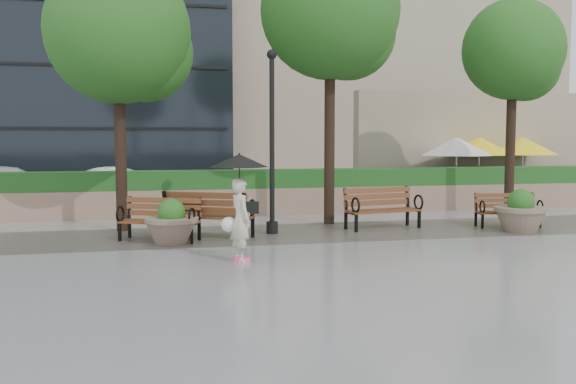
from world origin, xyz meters
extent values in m
plane|color=gray|center=(0.00, 0.00, 0.00)|extent=(100.00, 100.00, 0.00)
cube|color=#383330|center=(0.00, 3.00, 0.01)|extent=(28.00, 3.20, 0.01)
cube|color=#8E725B|center=(0.00, 7.00, 0.40)|extent=(24.00, 0.80, 0.80)
cube|color=#1B531E|center=(0.00, 7.00, 1.08)|extent=(24.00, 0.75, 0.55)
cube|color=tan|center=(9.50, 10.00, 2.00)|extent=(10.00, 0.60, 4.00)
cube|color=#1B531E|center=(9.00, 7.80, 0.45)|extent=(8.00, 0.50, 0.90)
cube|color=black|center=(0.00, 11.00, 0.00)|extent=(40.00, 7.00, 0.00)
cube|color=tan|center=(10.00, 23.00, 10.00)|extent=(18.00, 10.00, 20.00)
cube|color=brown|center=(-2.67, 2.48, 0.44)|extent=(1.86, 1.24, 0.05)
cube|color=brown|center=(-2.55, 2.73, 0.75)|extent=(1.69, 0.86, 0.42)
cube|color=black|center=(-2.66, 2.50, 0.23)|extent=(1.90, 1.33, 0.46)
torus|color=black|center=(-3.52, 2.66, 0.62)|extent=(0.20, 0.36, 0.37)
torus|color=black|center=(-1.97, 1.96, 0.62)|extent=(0.20, 0.36, 0.37)
cube|color=brown|center=(-1.50, 2.73, 0.50)|extent=(2.10, 1.50, 0.06)
cube|color=brown|center=(-1.65, 2.45, 0.85)|extent=(1.88, 1.08, 0.48)
cube|color=black|center=(-1.52, 2.70, 0.26)|extent=(2.15, 1.60, 0.52)
torus|color=black|center=(-0.55, 2.46, 0.71)|extent=(0.25, 0.40, 0.42)
torus|color=black|center=(-2.26, 3.36, 0.71)|extent=(0.25, 0.40, 0.42)
cube|color=brown|center=(2.95, 3.16, 0.48)|extent=(2.02, 0.92, 0.05)
cube|color=brown|center=(2.90, 3.46, 0.81)|extent=(1.94, 0.48, 0.46)
cube|color=black|center=(2.94, 3.19, 0.25)|extent=(2.04, 1.03, 0.50)
torus|color=black|center=(2.08, 2.80, 0.67)|extent=(0.13, 0.40, 0.40)
torus|color=black|center=(3.89, 3.13, 0.67)|extent=(0.13, 0.40, 0.40)
cube|color=brown|center=(6.23, 2.76, 0.40)|extent=(1.68, 0.69, 0.05)
cube|color=brown|center=(6.26, 3.01, 0.68)|extent=(1.63, 0.32, 0.38)
cube|color=black|center=(6.24, 2.79, 0.21)|extent=(1.69, 0.78, 0.42)
torus|color=black|center=(5.45, 2.70, 0.56)|extent=(0.09, 0.34, 0.33)
torus|color=black|center=(6.97, 2.50, 0.56)|extent=(0.09, 0.34, 0.33)
cylinder|color=#7F6B56|center=(-2.40, 2.12, 0.53)|extent=(1.19, 1.19, 0.10)
sphere|color=#1E4212|center=(-2.40, 2.12, 0.69)|extent=(0.61, 0.61, 0.61)
cylinder|color=#7F6B56|center=(6.10, 2.00, 0.56)|extent=(1.27, 1.27, 0.10)
sphere|color=#1E4212|center=(6.10, 2.00, 0.74)|extent=(0.66, 0.66, 0.66)
cylinder|color=black|center=(0.03, 3.00, 2.12)|extent=(0.12, 0.12, 4.24)
cylinder|color=black|center=(0.03, 3.00, 0.15)|extent=(0.28, 0.28, 0.30)
sphere|color=black|center=(0.03, 3.00, 4.29)|extent=(0.24, 0.24, 0.24)
cylinder|color=black|center=(-3.53, 4.26, 2.29)|extent=(0.28, 0.28, 4.57)
sphere|color=#1E4212|center=(-3.53, 4.26, 4.90)|extent=(3.53, 3.53, 3.53)
sphere|color=#1E4212|center=(-2.93, 4.56, 4.44)|extent=(2.47, 2.47, 2.47)
cylinder|color=black|center=(1.87, 4.40, 2.65)|extent=(0.28, 0.28, 5.30)
sphere|color=#1E4212|center=(1.87, 4.40, 5.68)|extent=(3.68, 3.68, 3.68)
sphere|color=#1E4212|center=(2.47, 4.70, 5.15)|extent=(2.58, 2.58, 2.58)
cylinder|color=black|center=(7.62, 5.00, 2.28)|extent=(0.28, 0.28, 4.56)
sphere|color=#1E4212|center=(7.62, 5.00, 4.89)|extent=(2.94, 2.94, 2.94)
sphere|color=#1E4212|center=(8.22, 5.30, 4.43)|extent=(2.06, 2.06, 2.06)
cylinder|color=black|center=(7.61, 8.33, 0.05)|extent=(0.40, 0.40, 0.10)
cylinder|color=#99999E|center=(7.61, 8.33, 1.10)|extent=(0.06, 0.06, 2.20)
cone|color=white|center=(7.61, 8.33, 2.00)|extent=(2.50, 2.50, 0.60)
cylinder|color=black|center=(8.69, 8.71, 0.05)|extent=(0.40, 0.40, 0.10)
cylinder|color=#99999E|center=(8.69, 8.71, 1.10)|extent=(0.06, 0.06, 2.20)
cone|color=yellow|center=(8.69, 8.71, 2.00)|extent=(2.50, 2.50, 0.60)
cylinder|color=black|center=(10.42, 8.72, 0.05)|extent=(0.40, 0.40, 0.10)
cylinder|color=#99999E|center=(10.42, 8.72, 1.10)|extent=(0.06, 0.06, 2.20)
cone|color=yellow|center=(10.42, 8.72, 2.00)|extent=(2.50, 2.50, 0.60)
imported|color=white|center=(-7.15, 9.64, 0.70)|extent=(5.10, 2.70, 1.41)
imported|color=white|center=(-3.67, 10.68, 0.65)|extent=(4.11, 2.03, 1.30)
imported|color=beige|center=(-1.21, -0.22, 0.85)|extent=(0.57, 0.70, 1.69)
cube|color=#F2598C|center=(-1.24, -0.10, 0.04)|extent=(0.16, 0.25, 0.08)
cube|color=#F2598C|center=(-1.17, -0.35, 0.04)|extent=(0.16, 0.25, 0.08)
cube|color=black|center=(-1.01, -0.11, 1.00)|extent=(0.19, 0.33, 0.23)
sphere|color=white|center=(-1.41, -0.05, 0.69)|extent=(0.30, 0.30, 0.30)
cylinder|color=black|center=(-1.22, -0.17, 1.48)|extent=(0.02, 0.02, 0.90)
cone|color=black|center=(-1.22, -0.17, 1.90)|extent=(1.10, 1.10, 0.23)
camera|label=1|loc=(-2.96, -12.10, 2.37)|focal=40.00mm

